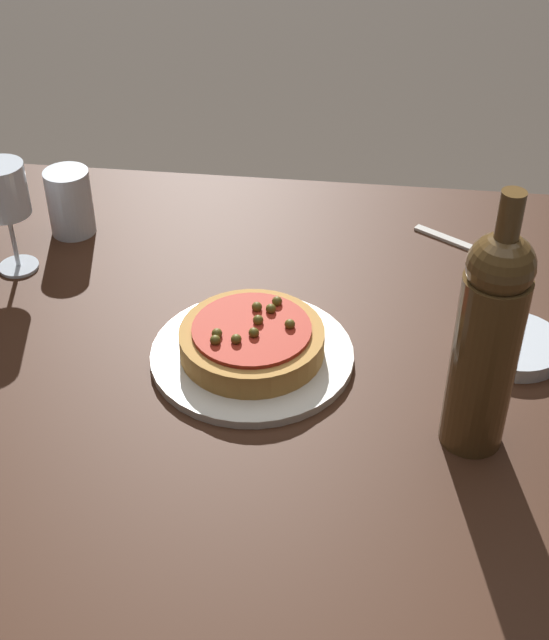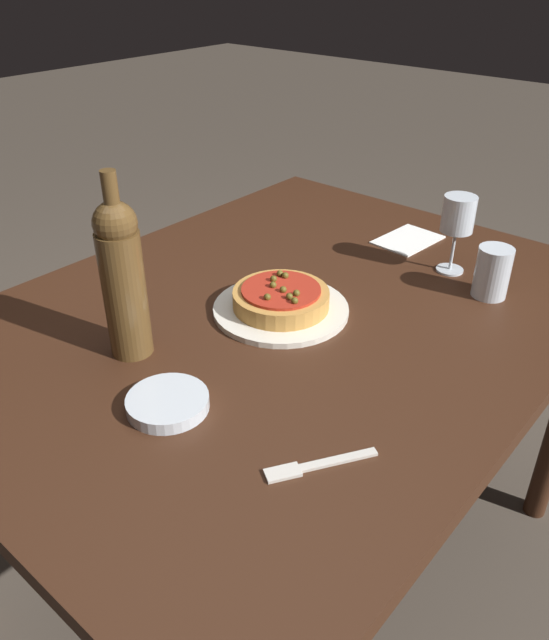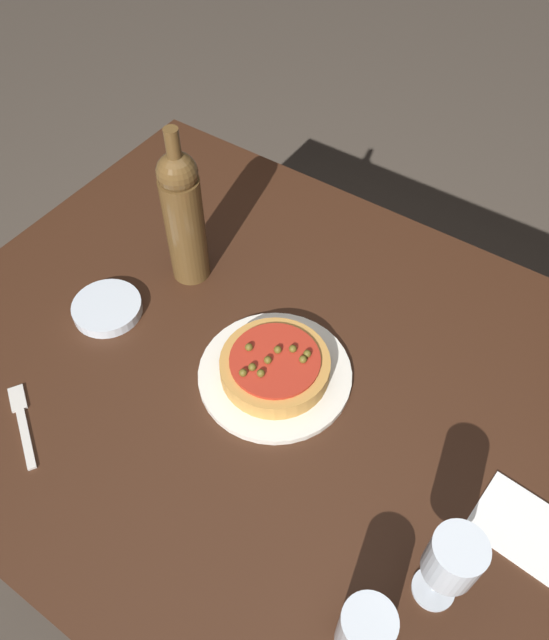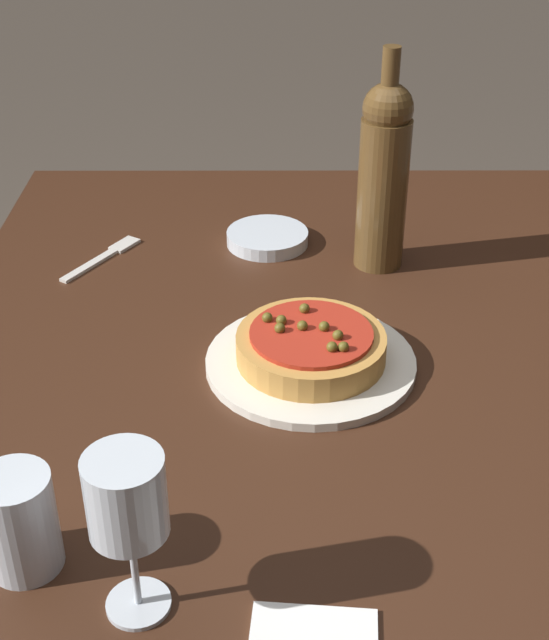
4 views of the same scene
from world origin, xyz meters
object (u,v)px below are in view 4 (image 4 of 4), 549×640
wine_bottle (384,173)px  side_bowl (267,238)px  pizza (311,345)px  wine_glass (127,502)px  dining_table (309,424)px  water_cup (20,522)px  dinner_plate (310,362)px  fork (105,256)px

wine_bottle → side_bowl: 0.23m
pizza → wine_bottle: wine_bottle is taller
pizza → wine_glass: wine_glass is taller
wine_bottle → dining_table: bearing=-21.6°
dining_table → water_cup: size_ratio=12.30×
pizza → wine_glass: size_ratio=1.09×
dinner_plate → wine_bottle: size_ratio=0.81×
wine_bottle → side_bowl: bearing=-111.2°
pizza → side_bowl: pizza is taller
side_bowl → dining_table: bearing=9.1°
dining_table → dinner_plate: dinner_plate is taller
wine_glass → fork: bearing=-168.4°
dining_table → fork: bearing=-134.7°
pizza → wine_glass: 0.44m
water_cup → pizza: bearing=139.3°
wine_bottle → fork: (-0.02, -0.43, -0.15)m
dinner_plate → water_cup: bearing=-40.7°
dining_table → water_cup: 0.46m
dining_table → side_bowl: 0.38m
wine_bottle → water_cup: 0.75m
fork → pizza: bearing=-101.7°
pizza → water_cup: size_ratio=1.78×
dinner_plate → wine_bottle: bearing=157.8°
dinner_plate → wine_glass: 0.44m
dinner_plate → water_cup: 0.45m
dinner_plate → fork: bearing=-133.8°
dinner_plate → side_bowl: size_ratio=2.06×
water_cup → fork: bearing=-177.6°
wine_glass → dining_table: bearing=155.4°
wine_glass → side_bowl: size_ratio=1.33×
pizza → wine_glass: bearing=-24.1°
wine_glass → wine_bottle: 0.73m
water_cup → wine_bottle: bearing=146.9°
side_bowl → fork: side_bowl is taller
pizza → wine_bottle: (-0.28, 0.12, 0.12)m
dinner_plate → wine_glass: wine_glass is taller
fork → water_cup: bearing=-145.5°
wine_glass → fork: wine_glass is taller
dinner_plate → fork: (-0.30, -0.31, -0.00)m
wine_bottle → water_cup: size_ratio=3.10×
wine_bottle → wine_glass: bearing=-23.3°
fork → wine_bottle: bearing=-60.4°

